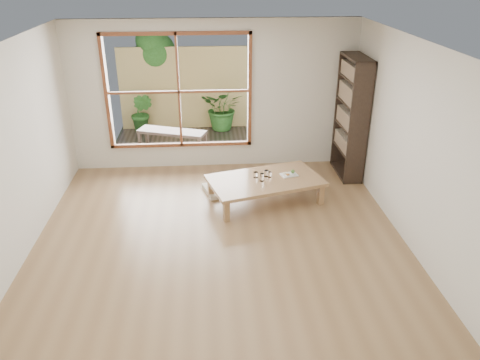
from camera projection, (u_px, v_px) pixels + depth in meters
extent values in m
plane|color=olive|center=(220.00, 235.00, 6.51)|extent=(5.00, 5.00, 0.00)
cube|color=#9D744C|center=(265.00, 180.00, 7.28)|extent=(1.91, 1.39, 0.05)
cube|color=#9D744C|center=(226.00, 211.00, 6.78)|extent=(0.11, 0.11, 0.32)
cube|color=#9D744C|center=(211.00, 188.00, 7.46)|extent=(0.11, 0.11, 0.32)
cube|color=#9D744C|center=(321.00, 194.00, 7.26)|extent=(0.11, 0.11, 0.32)
cube|color=#9D744C|center=(298.00, 174.00, 7.93)|extent=(0.11, 0.11, 0.32)
cube|color=silver|center=(221.00, 189.00, 7.69)|extent=(0.64, 0.64, 0.07)
cube|color=#33261C|center=(351.00, 118.00, 7.93)|extent=(0.33, 0.93, 2.06)
cylinder|color=silver|center=(262.00, 177.00, 7.18)|extent=(0.07, 0.07, 0.12)
cylinder|color=silver|center=(270.00, 174.00, 7.31)|extent=(0.06, 0.06, 0.09)
cylinder|color=silver|center=(266.00, 173.00, 7.34)|extent=(0.08, 0.08, 0.10)
cylinder|color=silver|center=(256.00, 175.00, 7.30)|extent=(0.07, 0.07, 0.09)
cube|color=white|center=(289.00, 175.00, 7.39)|extent=(0.29, 0.24, 0.02)
sphere|color=#4F7B31|center=(293.00, 171.00, 7.41)|extent=(0.06, 0.06, 0.06)
cube|color=orange|center=(288.00, 175.00, 7.34)|extent=(0.05, 0.05, 0.02)
cube|color=beige|center=(285.00, 173.00, 7.40)|extent=(0.06, 0.06, 0.02)
cylinder|color=silver|center=(291.00, 175.00, 7.33)|extent=(0.14, 0.05, 0.01)
cube|color=#362D27|center=(185.00, 144.00, 9.67)|extent=(2.80, 2.00, 0.05)
cube|color=#33261C|center=(172.00, 132.00, 9.10)|extent=(1.38, 0.81, 0.06)
cube|color=#33261C|center=(140.00, 142.00, 9.21)|extent=(0.08, 0.08, 0.37)
cube|color=#33261C|center=(147.00, 136.00, 9.48)|extent=(0.08, 0.08, 0.37)
cube|color=#33261C|center=(200.00, 148.00, 8.91)|extent=(0.08, 0.08, 0.37)
cube|color=#33261C|center=(205.00, 142.00, 9.18)|extent=(0.08, 0.08, 0.37)
cube|color=tan|center=(184.00, 89.00, 10.19)|extent=(2.80, 0.06, 1.80)
imported|color=#2B6726|center=(223.00, 107.00, 10.23)|extent=(1.06, 0.97, 1.01)
imported|color=#2B6726|center=(142.00, 113.00, 10.06)|extent=(0.59, 0.54, 0.88)
cylinder|color=#4C3D2D|center=(154.00, 90.00, 10.45)|extent=(0.14, 0.14, 1.60)
sphere|color=#2B6726|center=(156.00, 52.00, 10.10)|extent=(0.84, 0.84, 0.84)
sphere|color=#2B6726|center=(145.00, 60.00, 10.24)|extent=(0.70, 0.70, 0.70)
sphere|color=#2B6726|center=(151.00, 41.00, 9.89)|extent=(0.64, 0.64, 0.64)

